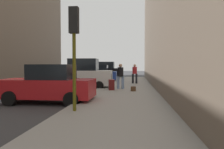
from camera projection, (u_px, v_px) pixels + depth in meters
ground_plane at (8, 99)px, 11.43m from camera, size 120.00×120.00×0.00m
sidewalk at (122, 99)px, 10.82m from camera, size 4.00×40.00×0.15m
parked_red_hatchback at (49, 85)px, 10.12m from camera, size 4.22×2.09×1.79m
parked_white_van at (82, 75)px, 16.36m from camera, size 4.65×2.16×2.25m
parked_blue_sedan at (97, 74)px, 23.17m from camera, size 4.26×2.17×1.79m
parked_black_suv at (105, 71)px, 29.90m from camera, size 4.61×2.08×2.25m
fire_hydrant at (108, 81)px, 18.02m from camera, size 0.42×0.22×0.70m
traffic_light at (74, 36)px, 7.54m from camera, size 0.32×0.32×3.60m
pedestrian_in_jeans at (120, 75)px, 14.92m from camera, size 0.50×0.41×1.71m
pedestrian_in_red_jacket at (135, 73)px, 19.39m from camera, size 0.50×0.41×1.71m
rolling_suitcase at (111, 85)px, 14.25m from camera, size 0.45×0.61×1.04m
duffel_bag at (133, 89)px, 13.63m from camera, size 0.32×0.44×0.28m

